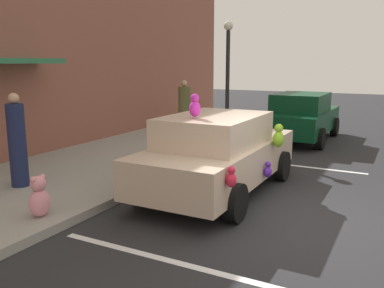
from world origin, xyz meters
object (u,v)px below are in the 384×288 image
Objects in this scene: parked_sedan_behind at (301,116)px; teddy_bear_on_sidewalk at (39,197)px; plush_covered_car at (219,152)px; pedestrian_near_shopfront at (184,110)px; pedestrian_walking_past at (17,143)px; street_lamp_post at (228,67)px.

teddy_bear_on_sidewalk is at bearing 168.45° from parked_sedan_behind.
teddy_bear_on_sidewalk is at bearing 148.55° from plush_covered_car.
pedestrian_near_shopfront is (7.70, 1.69, 0.51)m from teddy_bear_on_sidewalk.
street_lamp_post is at bearing -13.72° from pedestrian_walking_past.
plush_covered_car is 3.37m from teddy_bear_on_sidewalk.
pedestrian_walking_past reaches higher than pedestrian_near_shopfront.
plush_covered_car reaches higher than teddy_bear_on_sidewalk.
teddy_bear_on_sidewalk is at bearing -121.10° from pedestrian_walking_past.
plush_covered_car reaches higher than parked_sedan_behind.
street_lamp_post reaches higher than parked_sedan_behind.
pedestrian_walking_past is (-8.18, 3.49, 0.20)m from parked_sedan_behind.
plush_covered_car is at bearing -60.78° from pedestrian_walking_past.
teddy_bear_on_sidewalk is 7.70m from street_lamp_post.
pedestrian_walking_past is (-1.89, 3.37, 0.19)m from plush_covered_car.
street_lamp_post is (-1.70, 1.91, 1.58)m from parked_sedan_behind.
pedestrian_near_shopfront is (-1.46, 3.56, 0.18)m from parked_sedan_behind.
plush_covered_car is at bearing 178.90° from parked_sedan_behind.
street_lamp_post is at bearing 21.27° from plush_covered_car.
parked_sedan_behind is at bearing -67.66° from pedestrian_near_shopfront.
parked_sedan_behind reaches higher than teddy_bear_on_sidewalk.
plush_covered_car is 2.41× the size of pedestrian_near_shopfront.
pedestrian_near_shopfront reaches higher than parked_sedan_behind.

